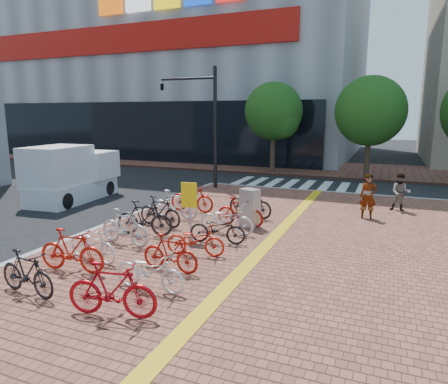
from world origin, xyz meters
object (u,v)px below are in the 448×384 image
at_px(bike_8, 112,290).
at_px(yellow_sign, 190,200).
at_px(bike_11, 195,240).
at_px(bike_1, 72,251).
at_px(bike_12, 217,229).
at_px(pedestrian_b, 401,192).
at_px(bike_7, 192,198).
at_px(bike_9, 150,271).
at_px(bike_15, 250,203).
at_px(bike_0, 27,273).
at_px(bike_6, 175,205).
at_px(bike_13, 226,219).
at_px(bike_10, 170,253).
at_px(bike_14, 240,212).
at_px(pedestrian_a, 368,196).
at_px(box_truck, 71,175).
at_px(bike_5, 160,211).
at_px(bike_4, 144,218).
at_px(utility_box, 250,208).
at_px(bike_2, 92,244).
at_px(traffic_light_pole, 190,105).

relative_size(bike_8, yellow_sign, 1.01).
bearing_deg(bike_11, bike_1, 124.55).
xyz_separation_m(bike_12, pedestrian_b, (5.22, 6.60, 0.31)).
height_order(bike_1, bike_7, bike_7).
distance_m(bike_9, bike_15, 6.96).
bearing_deg(bike_0, pedestrian_b, -28.01).
height_order(bike_15, pedestrian_b, pedestrian_b).
xyz_separation_m(bike_9, yellow_sign, (-0.87, 3.65, 0.81)).
bearing_deg(bike_6, bike_13, -119.96).
bearing_deg(bike_8, bike_13, -11.46).
xyz_separation_m(bike_10, bike_14, (0.21, 4.50, 0.04)).
bearing_deg(pedestrian_a, bike_0, -129.67).
distance_m(bike_8, bike_11, 3.70).
bearing_deg(bike_0, bike_6, 7.26).
xyz_separation_m(bike_12, box_truck, (-9.01, 3.58, 0.63)).
xyz_separation_m(bike_5, yellow_sign, (1.66, -0.92, 0.73)).
bearing_deg(bike_14, bike_10, 179.18).
bearing_deg(bike_1, bike_10, -72.70).
xyz_separation_m(bike_6, pedestrian_b, (7.82, 4.61, 0.21)).
bearing_deg(bike_4, bike_5, -4.78).
relative_size(bike_5, yellow_sign, 0.98).
xyz_separation_m(bike_8, utility_box, (0.42, 7.01, 0.12)).
bearing_deg(bike_12, bike_14, -9.24).
bearing_deg(bike_2, utility_box, -20.37).
xyz_separation_m(bike_9, bike_12, (0.07, 3.63, -0.00)).
distance_m(bike_14, box_truck, 9.16).
distance_m(bike_10, utility_box, 4.62).
distance_m(bike_15, utility_box, 1.30).
bearing_deg(bike_4, yellow_sign, -93.20).
height_order(bike_2, yellow_sign, yellow_sign).
bearing_deg(bike_7, bike_12, -143.03).
xyz_separation_m(bike_7, box_truck, (-6.49, 0.36, 0.52)).
distance_m(bike_14, pedestrian_b, 6.96).
xyz_separation_m(bike_0, traffic_light_pole, (-2.86, 13.43, 3.83)).
height_order(bike_2, bike_14, bike_14).
bearing_deg(bike_14, bike_9, -178.83).
distance_m(bike_1, pedestrian_b, 12.66).
bearing_deg(bike_5, bike_12, -101.91).
bearing_deg(bike_10, bike_5, 37.34).
distance_m(pedestrian_a, traffic_light_pole, 10.65).
bearing_deg(bike_9, utility_box, -4.63).
distance_m(bike_2, bike_4, 2.46).
xyz_separation_m(bike_2, bike_9, (2.45, -1.01, -0.01)).
relative_size(bike_2, bike_8, 0.96).
relative_size(bike_8, bike_15, 1.00).
distance_m(bike_4, bike_7, 3.39).
relative_size(bike_14, bike_15, 0.94).
relative_size(bike_5, bike_11, 1.06).
bearing_deg(bike_5, bike_14, -59.79).
bearing_deg(bike_9, bike_7, 18.89).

